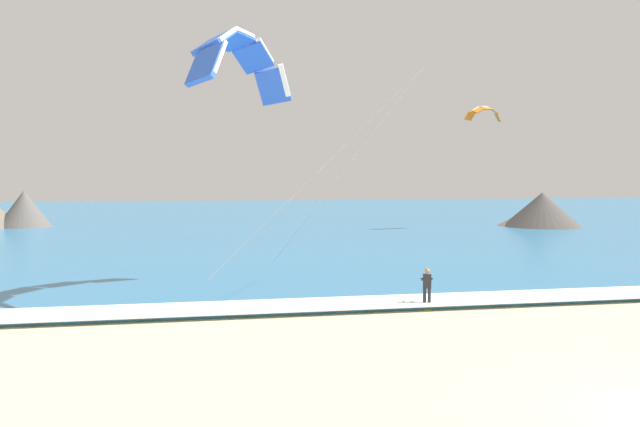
{
  "coord_description": "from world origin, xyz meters",
  "views": [
    {
      "loc": [
        -10.95,
        -12.6,
        5.53
      ],
      "look_at": [
        -5.32,
        16.65,
        3.83
      ],
      "focal_mm": 36.38,
      "sensor_mm": 36.0,
      "label": 1
    }
  ],
  "objects_px": {
    "kitesurfer": "(427,286)",
    "kite_primary": "(239,58)",
    "surfboard": "(427,307)",
    "kite_distant": "(485,112)"
  },
  "relations": [
    {
      "from": "kitesurfer",
      "to": "kite_distant",
      "type": "distance_m",
      "value": 42.1
    },
    {
      "from": "kitesurfer",
      "to": "kite_primary",
      "type": "relative_size",
      "value": 0.15
    },
    {
      "from": "kitesurfer",
      "to": "surfboard",
      "type": "bearing_deg",
      "value": -106.55
    },
    {
      "from": "kitesurfer",
      "to": "kite_primary",
      "type": "distance_m",
      "value": 13.27
    },
    {
      "from": "surfboard",
      "to": "kite_primary",
      "type": "relative_size",
      "value": 0.13
    },
    {
      "from": "surfboard",
      "to": "kite_primary",
      "type": "bearing_deg",
      "value": 149.21
    },
    {
      "from": "surfboard",
      "to": "kitesurfer",
      "type": "relative_size",
      "value": 0.87
    },
    {
      "from": "surfboard",
      "to": "kite_primary",
      "type": "distance_m",
      "value": 13.97
    },
    {
      "from": "kite_primary",
      "to": "kite_distant",
      "type": "relative_size",
      "value": 2.59
    },
    {
      "from": "kite_primary",
      "to": "kite_distant",
      "type": "distance_m",
      "value": 41.2
    }
  ]
}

